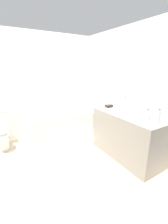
{
  "coord_description": "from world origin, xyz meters",
  "views": [
    {
      "loc": [
        -0.77,
        -2.17,
        1.62
      ],
      "look_at": [
        0.58,
        0.07,
        0.81
      ],
      "focal_mm": 23.93,
      "sensor_mm": 36.0,
      "label": 1
    }
  ],
  "objects_px": {
    "water_bottle_1": "(148,115)",
    "amenity_basket": "(109,106)",
    "drinking_glass_0": "(149,116)",
    "water_bottle_2": "(125,104)",
    "drinking_glass_1": "(119,108)",
    "toilet": "(0,133)",
    "bathtub": "(65,123)",
    "drinking_glass_2": "(118,107)",
    "bath_mat": "(82,141)",
    "sink_faucet": "(137,111)",
    "sink_basin": "(129,113)",
    "water_bottle_0": "(158,117)"
  },
  "relations": [
    {
      "from": "water_bottle_1",
      "to": "amenity_basket",
      "type": "distance_m",
      "value": 0.89
    },
    {
      "from": "drinking_glass_0",
      "to": "amenity_basket",
      "type": "bearing_deg",
      "value": 95.45
    },
    {
      "from": "water_bottle_2",
      "to": "drinking_glass_1",
      "type": "relative_size",
      "value": 3.1
    },
    {
      "from": "toilet",
      "to": "drinking_glass_1",
      "type": "height_order",
      "value": "drinking_glass_1"
    },
    {
      "from": "bathtub",
      "to": "drinking_glass_2",
      "type": "relative_size",
      "value": 18.42
    },
    {
      "from": "amenity_basket",
      "to": "bath_mat",
      "type": "relative_size",
      "value": 0.21
    },
    {
      "from": "sink_faucet",
      "to": "drinking_glass_2",
      "type": "bearing_deg",
      "value": 108.2
    },
    {
      "from": "drinking_glass_1",
      "to": "drinking_glass_2",
      "type": "relative_size",
      "value": 0.93
    },
    {
      "from": "water_bottle_2",
      "to": "amenity_basket",
      "type": "distance_m",
      "value": 0.37
    },
    {
      "from": "drinking_glass_1",
      "to": "amenity_basket",
      "type": "height_order",
      "value": "drinking_glass_1"
    },
    {
      "from": "bath_mat",
      "to": "sink_basin",
      "type": "bearing_deg",
      "value": -66.37
    },
    {
      "from": "drinking_glass_1",
      "to": "amenity_basket",
      "type": "distance_m",
      "value": 0.28
    },
    {
      "from": "toilet",
      "to": "amenity_basket",
      "type": "distance_m",
      "value": 2.23
    },
    {
      "from": "sink_basin",
      "to": "bath_mat",
      "type": "distance_m",
      "value": 1.31
    },
    {
      "from": "water_bottle_2",
      "to": "bath_mat",
      "type": "bearing_deg",
      "value": 124.01
    },
    {
      "from": "water_bottle_0",
      "to": "water_bottle_1",
      "type": "relative_size",
      "value": 1.21
    },
    {
      "from": "bath_mat",
      "to": "drinking_glass_2",
      "type": "bearing_deg",
      "value": -49.95
    },
    {
      "from": "toilet",
      "to": "drinking_glass_0",
      "type": "relative_size",
      "value": 8.36
    },
    {
      "from": "drinking_glass_1",
      "to": "bath_mat",
      "type": "xyz_separation_m",
      "value": [
        -0.42,
        0.65,
        -0.86
      ]
    },
    {
      "from": "toilet",
      "to": "amenity_basket",
      "type": "xyz_separation_m",
      "value": [
        1.94,
        -0.96,
        0.51
      ]
    },
    {
      "from": "bathtub",
      "to": "toilet",
      "type": "bearing_deg",
      "value": 178.56
    },
    {
      "from": "sink_faucet",
      "to": "bath_mat",
      "type": "bearing_deg",
      "value": 122.68
    },
    {
      "from": "drinking_glass_2",
      "to": "sink_basin",
      "type": "bearing_deg",
      "value": -101.05
    },
    {
      "from": "drinking_glass_0",
      "to": "bath_mat",
      "type": "distance_m",
      "value": 1.58
    },
    {
      "from": "sink_faucet",
      "to": "bath_mat",
      "type": "height_order",
      "value": "sink_faucet"
    },
    {
      "from": "sink_basin",
      "to": "drinking_glass_0",
      "type": "height_order",
      "value": "drinking_glass_0"
    },
    {
      "from": "toilet",
      "to": "sink_basin",
      "type": "distance_m",
      "value": 2.5
    },
    {
      "from": "sink_faucet",
      "to": "drinking_glass_2",
      "type": "distance_m",
      "value": 0.37
    },
    {
      "from": "bathtub",
      "to": "drinking_glass_1",
      "type": "xyz_separation_m",
      "value": [
        0.58,
        -1.2,
        0.58
      ]
    },
    {
      "from": "toilet",
      "to": "water_bottle_1",
      "type": "relative_size",
      "value": 3.64
    },
    {
      "from": "toilet",
      "to": "water_bottle_2",
      "type": "relative_size",
      "value": 2.6
    },
    {
      "from": "water_bottle_1",
      "to": "drinking_glass_1",
      "type": "distance_m",
      "value": 0.62
    },
    {
      "from": "amenity_basket",
      "to": "bath_mat",
      "type": "xyz_separation_m",
      "value": [
        -0.41,
        0.37,
        -0.84
      ]
    },
    {
      "from": "water_bottle_0",
      "to": "drinking_glass_0",
      "type": "distance_m",
      "value": 0.22
    },
    {
      "from": "water_bottle_1",
      "to": "water_bottle_0",
      "type": "bearing_deg",
      "value": -85.89
    },
    {
      "from": "sink_basin",
      "to": "bathtub",
      "type": "bearing_deg",
      "value": 110.86
    },
    {
      "from": "toilet",
      "to": "sink_faucet",
      "type": "bearing_deg",
      "value": 50.8
    },
    {
      "from": "water_bottle_1",
      "to": "bath_mat",
      "type": "xyz_separation_m",
      "value": [
        -0.41,
        1.26,
        -0.9
      ]
    },
    {
      "from": "water_bottle_2",
      "to": "bath_mat",
      "type": "xyz_separation_m",
      "value": [
        -0.49,
        0.72,
        -0.94
      ]
    },
    {
      "from": "drinking_glass_1",
      "to": "toilet",
      "type": "bearing_deg",
      "value": 147.59
    },
    {
      "from": "water_bottle_0",
      "to": "drinking_glass_0",
      "type": "relative_size",
      "value": 2.78
    },
    {
      "from": "drinking_glass_2",
      "to": "bath_mat",
      "type": "relative_size",
      "value": 0.14
    },
    {
      "from": "sink_basin",
      "to": "water_bottle_2",
      "type": "height_order",
      "value": "water_bottle_2"
    },
    {
      "from": "bathtub",
      "to": "drinking_glass_1",
      "type": "distance_m",
      "value": 1.45
    },
    {
      "from": "water_bottle_1",
      "to": "drinking_glass_0",
      "type": "bearing_deg",
      "value": 22.84
    },
    {
      "from": "water_bottle_0",
      "to": "water_bottle_2",
      "type": "height_order",
      "value": "water_bottle_2"
    },
    {
      "from": "toilet",
      "to": "water_bottle_0",
      "type": "distance_m",
      "value": 2.87
    },
    {
      "from": "bathtub",
      "to": "amenity_basket",
      "type": "distance_m",
      "value": 1.23
    },
    {
      "from": "toilet",
      "to": "drinking_glass_0",
      "type": "bearing_deg",
      "value": 44.29
    },
    {
      "from": "water_bottle_2",
      "to": "drinking_glass_0",
      "type": "distance_m",
      "value": 0.51
    }
  ]
}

